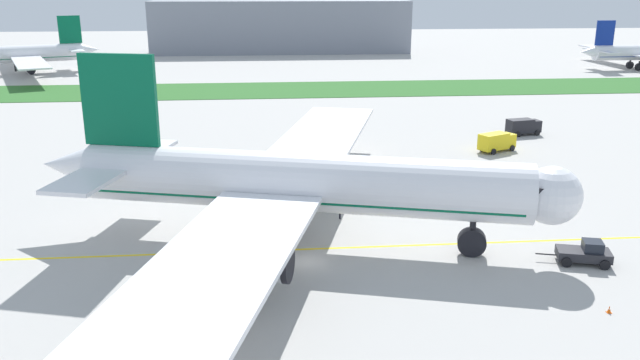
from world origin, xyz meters
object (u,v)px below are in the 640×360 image
at_px(traffic_cone_near_nose, 609,309).
at_px(service_truck_baggage_loader, 497,141).
at_px(service_truck_fuel_bowser, 524,126).
at_px(pushback_tug, 585,253).
at_px(ground_crew_wingwalker_port, 340,210).
at_px(airliner_foreground, 293,183).
at_px(parked_airliner_far_left, 20,55).

relative_size(traffic_cone_near_nose, service_truck_baggage_loader, 0.09).
relative_size(traffic_cone_near_nose, service_truck_fuel_bowser, 0.10).
distance_m(service_truck_baggage_loader, service_truck_fuel_bowser, 13.11).
relative_size(pushback_tug, service_truck_fuel_bowser, 1.11).
bearing_deg(service_truck_baggage_loader, ground_crew_wingwalker_port, -134.91).
bearing_deg(pushback_tug, service_truck_fuel_bowser, 74.00).
xyz_separation_m(airliner_foreground, traffic_cone_near_nose, (23.01, -16.06, -5.71)).
distance_m(airliner_foreground, pushback_tug, 26.92).
xyz_separation_m(service_truck_baggage_loader, service_truck_fuel_bowser, (8.16, 10.26, -0.06)).
bearing_deg(airliner_foreground, service_truck_baggage_loader, 45.96).
xyz_separation_m(ground_crew_wingwalker_port, traffic_cone_near_nose, (17.85, -22.21, -0.77)).
bearing_deg(service_truck_fuel_bowser, pushback_tug, -106.00).
bearing_deg(pushback_tug, traffic_cone_near_nose, -105.42).
distance_m(ground_crew_wingwalker_port, parked_airliner_far_left, 142.82).
relative_size(pushback_tug, parked_airliner_far_left, 0.10).
distance_m(airliner_foreground, parked_airliner_far_left, 145.60).
height_order(ground_crew_wingwalker_port, service_truck_baggage_loader, service_truck_baggage_loader).
relative_size(airliner_foreground, parked_airliner_far_left, 1.28).
distance_m(pushback_tug, service_truck_fuel_bowser, 52.19).
xyz_separation_m(traffic_cone_near_nose, parked_airliner_far_left, (-91.01, 144.80, 4.88)).
distance_m(ground_crew_wingwalker_port, service_truck_baggage_loader, 37.58).
relative_size(airliner_foreground, traffic_cone_near_nose, 138.26).
bearing_deg(service_truck_baggage_loader, service_truck_fuel_bowser, 51.48).
height_order(service_truck_baggage_loader, parked_airliner_far_left, parked_airliner_far_left).
distance_m(pushback_tug, service_truck_baggage_loader, 40.39).
height_order(pushback_tug, service_truck_baggage_loader, service_truck_baggage_loader).
bearing_deg(pushback_tug, service_truck_baggage_loader, 81.14).
height_order(traffic_cone_near_nose, parked_airliner_far_left, parked_airliner_far_left).
bearing_deg(service_truck_fuel_bowser, parked_airliner_far_left, 141.53).
bearing_deg(ground_crew_wingwalker_port, traffic_cone_near_nose, -51.21).
xyz_separation_m(pushback_tug, ground_crew_wingwalker_port, (-20.31, 13.29, 0.06)).
bearing_deg(ground_crew_wingwalker_port, pushback_tug, -33.21).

